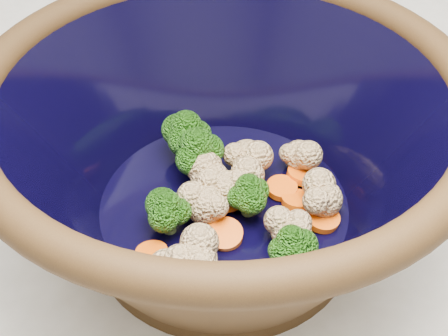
% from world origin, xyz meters
% --- Properties ---
extents(mixing_bowl, '(0.48, 0.48, 0.17)m').
position_xyz_m(mixing_bowl, '(-0.10, 0.05, 0.99)').
color(mixing_bowl, black).
rests_on(mixing_bowl, counter).
extents(vegetable_pile, '(0.17, 0.19, 0.06)m').
position_xyz_m(vegetable_pile, '(-0.10, 0.05, 0.96)').
color(vegetable_pile, '#608442').
rests_on(vegetable_pile, mixing_bowl).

